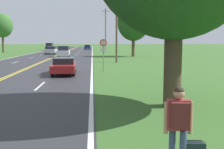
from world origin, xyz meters
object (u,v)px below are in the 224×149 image
(car_silver_hatchback_mid_near, at_px, (51,50))
(car_maroon_van_mid_far, at_px, (50,47))
(car_red_sedan_nearest, at_px, (64,65))
(car_dark_blue_hatchback_receding, at_px, (87,47))
(hitchhiker_person, at_px, (179,120))
(tree_far_back, at_px, (133,22))
(tree_behind_sign, at_px, (2,26))
(traffic_sign, at_px, (103,47))
(car_white_van_approaching, at_px, (64,51))

(car_silver_hatchback_mid_near, xyz_separation_m, car_maroon_van_mid_far, (-3.38, 20.73, 0.19))
(car_red_sedan_nearest, relative_size, car_dark_blue_hatchback_receding, 1.26)
(hitchhiker_person, height_order, tree_far_back, tree_far_back)
(tree_behind_sign, bearing_deg, tree_far_back, -33.56)
(traffic_sign, distance_m, car_white_van_approaching, 22.21)
(car_red_sedan_nearest, distance_m, car_dark_blue_hatchback_receding, 59.92)
(tree_behind_sign, xyz_separation_m, tree_far_back, (26.01, -17.25, -0.31))
(traffic_sign, relative_size, car_maroon_van_mid_far, 0.63)
(car_red_sedan_nearest, height_order, car_dark_blue_hatchback_receding, car_dark_blue_hatchback_receding)
(tree_far_back, bearing_deg, hitchhiker_person, -96.99)
(car_silver_hatchback_mid_near, bearing_deg, car_white_van_approaching, -159.42)
(hitchhiker_person, distance_m, tree_far_back, 40.71)
(tree_far_back, height_order, car_maroon_van_mid_far, tree_far_back)
(hitchhiker_person, height_order, car_red_sedan_nearest, hitchhiker_person)
(car_dark_blue_hatchback_receding, bearing_deg, traffic_sign, 3.07)
(car_white_van_approaching, relative_size, car_maroon_van_mid_far, 1.05)
(hitchhiker_person, xyz_separation_m, car_red_sedan_nearest, (-3.88, 16.47, -0.35))
(hitchhiker_person, bearing_deg, tree_far_back, -1.43)
(traffic_sign, xyz_separation_m, car_white_van_approaching, (-5.40, 21.51, -1.15))
(car_maroon_van_mid_far, xyz_separation_m, car_dark_blue_hatchback_receding, (9.76, 6.62, -0.26))
(hitchhiker_person, relative_size, car_red_sedan_nearest, 0.36)
(car_white_van_approaching, xyz_separation_m, car_dark_blue_hatchback_receding, (3.06, 37.26, -0.17))
(hitchhiker_person, bearing_deg, traffic_sign, 8.18)
(tree_far_back, relative_size, car_silver_hatchback_mid_near, 2.04)
(tree_far_back, relative_size, car_maroon_van_mid_far, 1.97)
(car_red_sedan_nearest, relative_size, car_maroon_van_mid_far, 1.09)
(car_dark_blue_hatchback_receding, bearing_deg, hitchhiker_person, 3.15)
(car_red_sedan_nearest, bearing_deg, car_white_van_approaching, -176.06)
(hitchhiker_person, height_order, car_dark_blue_hatchback_receding, hitchhiker_person)
(car_silver_hatchback_mid_near, height_order, car_dark_blue_hatchback_receding, car_silver_hatchback_mid_near)
(hitchhiker_person, distance_m, car_dark_blue_hatchback_receding, 76.45)
(tree_far_back, bearing_deg, tree_behind_sign, 146.44)
(car_maroon_van_mid_far, bearing_deg, tree_behind_sign, 147.49)
(hitchhiker_person, height_order, car_silver_hatchback_mid_near, hitchhiker_person)
(car_maroon_van_mid_far, bearing_deg, tree_far_back, -147.90)
(hitchhiker_person, relative_size, tree_far_back, 0.20)
(traffic_sign, height_order, car_maroon_van_mid_far, traffic_sign)
(tree_far_back, bearing_deg, car_red_sedan_nearest, -110.38)
(tree_far_back, relative_size, car_white_van_approaching, 1.88)
(tree_far_back, height_order, car_white_van_approaching, tree_far_back)
(car_dark_blue_hatchback_receding, bearing_deg, car_maroon_van_mid_far, -55.06)
(car_silver_hatchback_mid_near, bearing_deg, hitchhiker_person, -166.97)
(tree_behind_sign, relative_size, car_white_van_approaching, 1.86)
(car_maroon_van_mid_far, distance_m, car_dark_blue_hatchback_receding, 11.80)
(tree_behind_sign, height_order, car_red_sedan_nearest, tree_behind_sign)
(tree_far_back, xyz_separation_m, car_white_van_approaching, (-11.13, -1.04, -4.56))
(car_red_sedan_nearest, bearing_deg, car_maroon_van_mid_far, -172.31)
(tree_behind_sign, bearing_deg, car_white_van_approaching, -50.87)
(hitchhiker_person, relative_size, car_white_van_approaching, 0.38)
(tree_far_back, distance_m, car_silver_hatchback_mid_near, 17.58)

